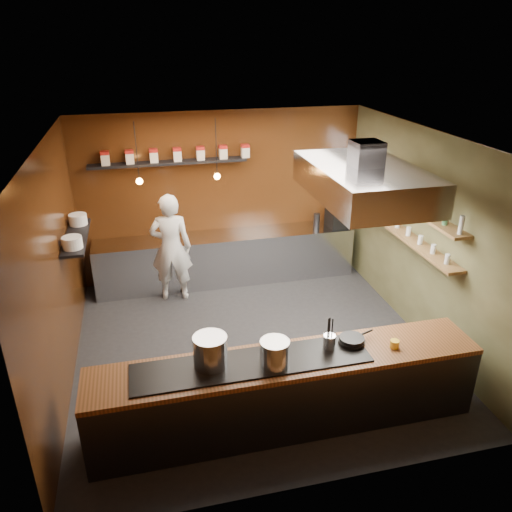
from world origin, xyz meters
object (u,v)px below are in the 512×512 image
object	(u,v)px
extractor_hood	(364,181)
stockpot_small	(275,353)
espresso_machine	(338,216)
chef	(171,248)
stockpot_large	(210,351)

from	to	relation	value
extractor_hood	stockpot_small	xyz separation A→B (m)	(-1.48, -1.30, -1.42)
extractor_hood	espresso_machine	size ratio (longest dim) A/B	5.34
stockpot_small	chef	distance (m)	3.56
extractor_hood	chef	distance (m)	3.53
stockpot_small	chef	world-z (taller)	chef
stockpot_large	stockpot_small	distance (m)	0.68
chef	stockpot_small	bearing A→B (deg)	112.16
extractor_hood	espresso_machine	xyz separation A→B (m)	(0.78, 2.52, -1.42)
chef	espresso_machine	bearing A→B (deg)	-164.49
stockpot_small	espresso_machine	bearing A→B (deg)	59.42
extractor_hood	stockpot_small	world-z (taller)	extractor_hood
espresso_machine	chef	world-z (taller)	chef
chef	extractor_hood	bearing A→B (deg)	145.58
stockpot_small	espresso_machine	distance (m)	4.44
extractor_hood	stockpot_large	distance (m)	2.80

